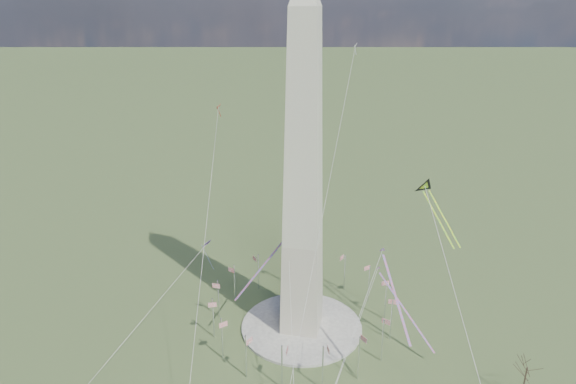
# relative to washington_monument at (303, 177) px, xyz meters

# --- Properties ---
(ground) EXTENTS (2000.00, 2000.00, 0.00)m
(ground) POSITION_rel_washington_monument_xyz_m (0.00, 0.00, -47.95)
(ground) COLOR #3C5229
(ground) RESTS_ON ground
(plaza) EXTENTS (36.00, 36.00, 0.80)m
(plaza) POSITION_rel_washington_monument_xyz_m (0.00, 0.00, -47.55)
(plaza) COLOR beige
(plaza) RESTS_ON ground
(washington_monument) EXTENTS (15.56, 15.56, 100.00)m
(washington_monument) POSITION_rel_washington_monument_xyz_m (0.00, 0.00, 0.00)
(washington_monument) COLOR #C3B1A3
(washington_monument) RESTS_ON plaza
(flagpole_ring) EXTENTS (54.40, 54.40, 13.00)m
(flagpole_ring) POSITION_rel_washington_monument_xyz_m (-0.00, -0.00, -40.68)
(flagpole_ring) COLOR white
(flagpole_ring) RESTS_ON ground
(tree_near) EXTENTS (7.41, 7.41, 12.96)m
(tree_near) POSITION_rel_washington_monument_xyz_m (58.89, -15.71, -38.71)
(tree_near) COLOR #403127
(tree_near) RESTS_ON ground
(kite_delta_black) EXTENTS (13.13, 16.54, 14.31)m
(kite_delta_black) POSITION_rel_washington_monument_xyz_m (32.66, 7.84, -4.14)
(kite_delta_black) COLOR black
(kite_delta_black) RESTS_ON ground
(kite_diamond_purple) EXTENTS (2.80, 3.59, 10.49)m
(kite_diamond_purple) POSITION_rel_washington_monument_xyz_m (-29.18, 1.23, -24.69)
(kite_diamond_purple) COLOR #3E1B7C
(kite_diamond_purple) RESTS_ON ground
(kite_streamer_left) EXTENTS (9.54, 20.67, 15.00)m
(kite_streamer_left) POSITION_rel_washington_monument_xyz_m (25.07, -13.15, -21.29)
(kite_streamer_left) COLOR red
(kite_streamer_left) RESTS_ON ground
(kite_streamer_mid) EXTENTS (12.33, 18.27, 14.35)m
(kite_streamer_mid) POSITION_rel_washington_monument_xyz_m (-9.01, -1.97, -24.03)
(kite_streamer_mid) COLOR red
(kite_streamer_mid) RESTS_ON ground
(kite_streamer_right) EXTENTS (18.12, 17.23, 16.23)m
(kite_streamer_right) POSITION_rel_washington_monument_xyz_m (26.85, 2.32, -34.78)
(kite_streamer_right) COLOR red
(kite_streamer_right) RESTS_ON ground
(kite_small_red) EXTENTS (1.34, 1.99, 4.24)m
(kite_small_red) POSITION_rel_washington_monument_xyz_m (-33.21, 28.05, 11.49)
(kite_small_red) COLOR red
(kite_small_red) RESTS_ON ground
(kite_small_white) EXTENTS (1.07, 1.71, 3.88)m
(kite_small_white) POSITION_rel_washington_monument_xyz_m (7.61, 52.00, 29.24)
(kite_small_white) COLOR white
(kite_small_white) RESTS_ON ground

